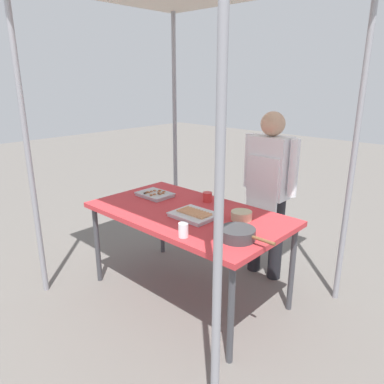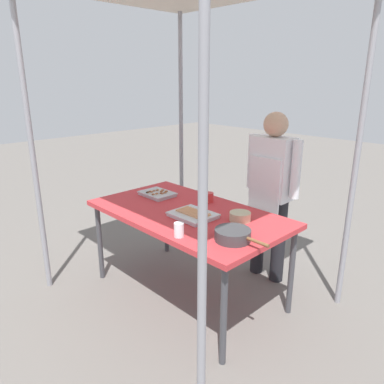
# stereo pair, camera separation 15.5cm
# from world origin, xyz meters

# --- Properties ---
(ground_plane) EXTENTS (18.00, 18.00, 0.00)m
(ground_plane) POSITION_xyz_m (0.00, 0.00, 0.00)
(ground_plane) COLOR #66605B
(stall_table) EXTENTS (1.60, 0.90, 0.75)m
(stall_table) POSITION_xyz_m (0.00, 0.00, 0.70)
(stall_table) COLOR #C63338
(stall_table) RESTS_ON ground
(tray_grilled_sausages) EXTENTS (0.33, 0.27, 0.05)m
(tray_grilled_sausages) POSITION_xyz_m (0.12, -0.06, 0.77)
(tray_grilled_sausages) COLOR silver
(tray_grilled_sausages) RESTS_ON stall_table
(tray_meat_skewers) EXTENTS (0.30, 0.23, 0.04)m
(tray_meat_skewers) POSITION_xyz_m (-0.48, 0.08, 0.77)
(tray_meat_skewers) COLOR #ADADB2
(tray_meat_skewers) RESTS_ON stall_table
(cooking_wok) EXTENTS (0.40, 0.24, 0.08)m
(cooking_wok) POSITION_xyz_m (0.61, -0.16, 0.79)
(cooking_wok) COLOR #38383A
(cooking_wok) RESTS_ON stall_table
(condiment_bowl) EXTENTS (0.16, 0.16, 0.07)m
(condiment_bowl) POSITION_xyz_m (0.42, 0.15, 0.78)
(condiment_bowl) COLOR #BFB28C
(condiment_bowl) RESTS_ON stall_table
(drink_cup_near_edge) EXTENTS (0.07, 0.07, 0.10)m
(drink_cup_near_edge) POSITION_xyz_m (0.32, -0.38, 0.80)
(drink_cup_near_edge) COLOR white
(drink_cup_near_edge) RESTS_ON stall_table
(drink_cup_by_wok) EXTENTS (0.08, 0.08, 0.08)m
(drink_cup_by_wok) POSITION_xyz_m (-0.05, 0.29, 0.79)
(drink_cup_by_wok) COLOR red
(drink_cup_by_wok) RESTS_ON stall_table
(vendor_woman) EXTENTS (0.52, 0.22, 1.50)m
(vendor_woman) POSITION_xyz_m (0.29, 0.73, 0.88)
(vendor_woman) COLOR black
(vendor_woman) RESTS_ON ground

